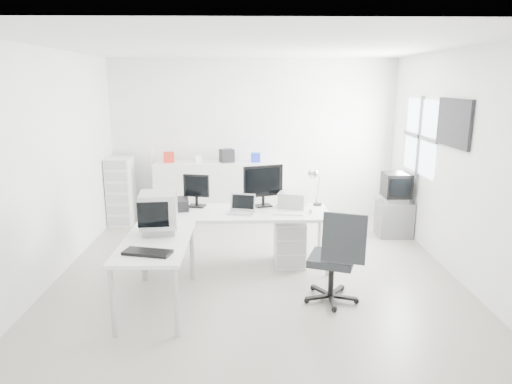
{
  "coord_description": "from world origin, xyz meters",
  "views": [
    {
      "loc": [
        -0.12,
        -5.58,
        2.39
      ],
      "look_at": [
        0.0,
        0.2,
        1.0
      ],
      "focal_mm": 32.0,
      "sensor_mm": 36.0,
      "label": 1
    }
  ],
  "objects_px": {
    "office_chair": "(332,255)",
    "lcd_monitor_small": "(196,191)",
    "tv_cabinet": "(394,219)",
    "crt_tv": "(396,188)",
    "lcd_monitor_large": "(263,186)",
    "drawer_pedestal": "(290,242)",
    "inkjet_printer": "(173,204)",
    "laptop": "(241,204)",
    "side_desk": "(157,273)",
    "laser_printer": "(293,199)",
    "main_desk": "(237,239)",
    "sideboard": "(216,191)",
    "filing_cabinet": "(121,191)",
    "crt_monitor": "(159,214)"
  },
  "relations": [
    {
      "from": "office_chair",
      "to": "lcd_monitor_small",
      "type": "bearing_deg",
      "value": 161.65
    },
    {
      "from": "tv_cabinet",
      "to": "crt_tv",
      "type": "bearing_deg",
      "value": 0.0
    },
    {
      "from": "lcd_monitor_large",
      "to": "tv_cabinet",
      "type": "distance_m",
      "value": 2.43
    },
    {
      "from": "lcd_monitor_small",
      "to": "crt_tv",
      "type": "xyz_separation_m",
      "value": [
        3.02,
        0.92,
        -0.18
      ]
    },
    {
      "from": "lcd_monitor_small",
      "to": "crt_tv",
      "type": "distance_m",
      "value": 3.16
    },
    {
      "from": "drawer_pedestal",
      "to": "inkjet_printer",
      "type": "relative_size",
      "value": 1.48
    },
    {
      "from": "laptop",
      "to": "drawer_pedestal",
      "type": "bearing_deg",
      "value": 26.38
    },
    {
      "from": "side_desk",
      "to": "crt_tv",
      "type": "relative_size",
      "value": 2.8
    },
    {
      "from": "crt_tv",
      "to": "drawer_pedestal",
      "type": "bearing_deg",
      "value": -147.73
    },
    {
      "from": "crt_tv",
      "to": "lcd_monitor_small",
      "type": "bearing_deg",
      "value": -163.11
    },
    {
      "from": "lcd_monitor_large",
      "to": "laser_printer",
      "type": "relative_size",
      "value": 1.61
    },
    {
      "from": "main_desk",
      "to": "crt_tv",
      "type": "bearing_deg",
      "value": 25.3
    },
    {
      "from": "drawer_pedestal",
      "to": "tv_cabinet",
      "type": "height_order",
      "value": "drawer_pedestal"
    },
    {
      "from": "drawer_pedestal",
      "to": "sideboard",
      "type": "bearing_deg",
      "value": 118.72
    },
    {
      "from": "lcd_monitor_large",
      "to": "crt_tv",
      "type": "height_order",
      "value": "lcd_monitor_large"
    },
    {
      "from": "lcd_monitor_large",
      "to": "filing_cabinet",
      "type": "xyz_separation_m",
      "value": [
        -2.38,
        1.67,
        -0.46
      ]
    },
    {
      "from": "lcd_monitor_small",
      "to": "sideboard",
      "type": "height_order",
      "value": "lcd_monitor_small"
    },
    {
      "from": "drawer_pedestal",
      "to": "filing_cabinet",
      "type": "bearing_deg",
      "value": 145.58
    },
    {
      "from": "lcd_monitor_small",
      "to": "main_desk",
      "type": "bearing_deg",
      "value": -11.31
    },
    {
      "from": "tv_cabinet",
      "to": "office_chair",
      "type": "bearing_deg",
      "value": -122.59
    },
    {
      "from": "main_desk",
      "to": "office_chair",
      "type": "bearing_deg",
      "value": -43.91
    },
    {
      "from": "side_desk",
      "to": "inkjet_printer",
      "type": "bearing_deg",
      "value": 90.0
    },
    {
      "from": "office_chair",
      "to": "tv_cabinet",
      "type": "xyz_separation_m",
      "value": [
        1.4,
        2.19,
        -0.26
      ]
    },
    {
      "from": "laptop",
      "to": "sideboard",
      "type": "xyz_separation_m",
      "value": [
        -0.46,
        2.18,
        -0.35
      ]
    },
    {
      "from": "side_desk",
      "to": "crt_monitor",
      "type": "xyz_separation_m",
      "value": [
        0.0,
        0.25,
        0.59
      ]
    },
    {
      "from": "drawer_pedestal",
      "to": "crt_monitor",
      "type": "xyz_separation_m",
      "value": [
        -1.55,
        -0.9,
        0.67
      ]
    },
    {
      "from": "main_desk",
      "to": "inkjet_printer",
      "type": "relative_size",
      "value": 5.9
    },
    {
      "from": "lcd_monitor_large",
      "to": "crt_tv",
      "type": "xyz_separation_m",
      "value": [
        2.12,
        0.92,
        -0.25
      ]
    },
    {
      "from": "drawer_pedestal",
      "to": "lcd_monitor_small",
      "type": "xyz_separation_m",
      "value": [
        -1.25,
        0.2,
        0.67
      ]
    },
    {
      "from": "filing_cabinet",
      "to": "sideboard",
      "type": "bearing_deg",
      "value": 5.72
    },
    {
      "from": "inkjet_printer",
      "to": "laptop",
      "type": "distance_m",
      "value": 0.92
    },
    {
      "from": "office_chair",
      "to": "lcd_monitor_large",
      "type": "bearing_deg",
      "value": 139.26
    },
    {
      "from": "lcd_monitor_large",
      "to": "drawer_pedestal",
      "type": "bearing_deg",
      "value": -48.83
    },
    {
      "from": "inkjet_printer",
      "to": "crt_tv",
      "type": "height_order",
      "value": "crt_tv"
    },
    {
      "from": "drawer_pedestal",
      "to": "crt_monitor",
      "type": "height_order",
      "value": "crt_monitor"
    },
    {
      "from": "tv_cabinet",
      "to": "filing_cabinet",
      "type": "height_order",
      "value": "filing_cabinet"
    },
    {
      "from": "crt_monitor",
      "to": "office_chair",
      "type": "xyz_separation_m",
      "value": [
        1.92,
        -0.18,
        -0.43
      ]
    },
    {
      "from": "inkjet_printer",
      "to": "crt_monitor",
      "type": "distance_m",
      "value": 0.96
    },
    {
      "from": "lcd_monitor_large",
      "to": "crt_tv",
      "type": "bearing_deg",
      "value": 4.31
    },
    {
      "from": "drawer_pedestal",
      "to": "main_desk",
      "type": "bearing_deg",
      "value": -175.91
    },
    {
      "from": "crt_monitor",
      "to": "laptop",
      "type": "bearing_deg",
      "value": 33.67
    },
    {
      "from": "main_desk",
      "to": "crt_monitor",
      "type": "height_order",
      "value": "crt_monitor"
    },
    {
      "from": "laptop",
      "to": "laser_printer",
      "type": "xyz_separation_m",
      "value": [
        0.7,
        0.32,
        -0.02
      ]
    },
    {
      "from": "lcd_monitor_large",
      "to": "office_chair",
      "type": "xyz_separation_m",
      "value": [
        0.72,
        -1.28,
        -0.5
      ]
    },
    {
      "from": "side_desk",
      "to": "lcd_monitor_large",
      "type": "bearing_deg",
      "value": 48.37
    },
    {
      "from": "drawer_pedestal",
      "to": "laser_printer",
      "type": "distance_m",
      "value": 0.58
    },
    {
      "from": "side_desk",
      "to": "sideboard",
      "type": "height_order",
      "value": "sideboard"
    },
    {
      "from": "drawer_pedestal",
      "to": "crt_tv",
      "type": "relative_size",
      "value": 1.2
    },
    {
      "from": "drawer_pedestal",
      "to": "crt_tv",
      "type": "height_order",
      "value": "crt_tv"
    },
    {
      "from": "main_desk",
      "to": "side_desk",
      "type": "distance_m",
      "value": 1.39
    }
  ]
}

